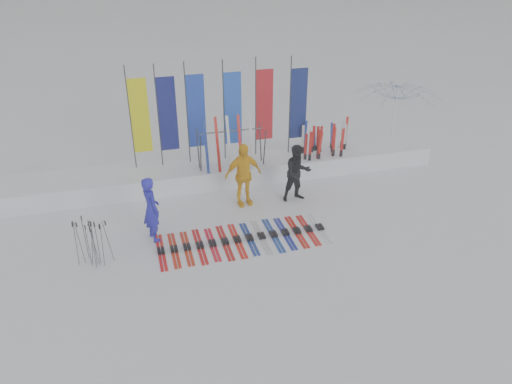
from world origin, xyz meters
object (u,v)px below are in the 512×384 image
object	(u,v)px
ski_row	(243,239)
ski_rack	(231,143)
person_yellow	(243,175)
tent_canopy	(394,119)
person_black	(297,173)
person_blue	(151,209)

from	to	relation	value
ski_row	ski_rack	size ratio (longest dim) A/B	2.18
person_yellow	tent_canopy	size ratio (longest dim) A/B	0.65
person_black	person_yellow	xyz separation A→B (m)	(-1.60, 0.17, 0.08)
person_black	tent_canopy	xyz separation A→B (m)	(4.40, 2.34, 0.45)
person_yellow	ski_row	xyz separation A→B (m)	(-0.48, -1.90, -0.92)
person_blue	ski_rack	bearing A→B (deg)	-64.56
person_blue	ski_rack	size ratio (longest dim) A/B	0.87
person_black	ski_rack	distance (m)	2.31
person_blue	ski_rack	xyz separation A→B (m)	(2.70, 2.59, 0.49)
tent_canopy	ski_row	world-z (taller)	tent_canopy
person_yellow	tent_canopy	world-z (taller)	tent_canopy
ski_rack	tent_canopy	bearing A→B (deg)	7.39
person_blue	person_black	bearing A→B (deg)	-94.95
tent_canopy	ski_rack	bearing A→B (deg)	-172.61
ski_row	person_blue	bearing A→B (deg)	162.62
person_black	ski_rack	size ratio (longest dim) A/B	0.86
person_yellow	ski_row	bearing A→B (deg)	-113.22
person_black	tent_canopy	distance (m)	5.01
person_blue	person_yellow	size ratio (longest dim) A/B	0.93
ski_row	ski_rack	bearing A→B (deg)	82.10
person_blue	person_black	distance (m)	4.44
person_black	ski_row	world-z (taller)	person_black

